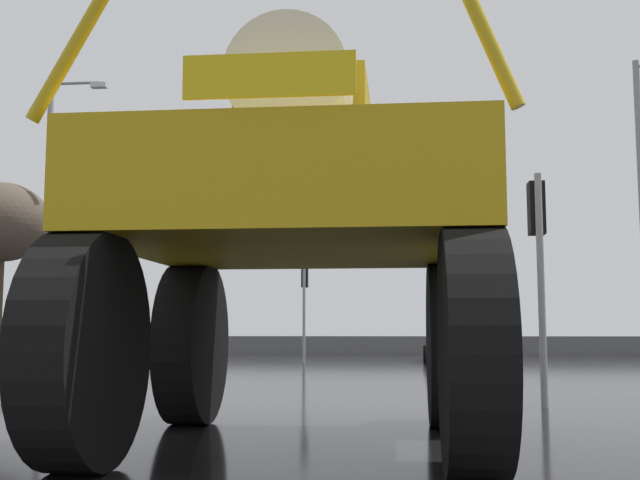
% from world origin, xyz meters
% --- Properties ---
extents(ground_plane, '(120.00, 120.00, 0.00)m').
position_xyz_m(ground_plane, '(0.00, 18.00, 0.00)').
color(ground_plane, black).
extents(oversize_sprayer, '(4.16, 5.44, 4.55)m').
position_xyz_m(oversize_sprayer, '(1.14, 7.42, 2.17)').
color(oversize_sprayer, black).
rests_on(oversize_sprayer, ground).
extents(sedan_ahead, '(1.89, 4.11, 1.52)m').
position_xyz_m(sedan_ahead, '(4.00, 29.30, 0.71)').
color(sedan_ahead, maroon).
rests_on(sedan_ahead, ground).
extents(traffic_signal_near_right, '(0.24, 0.54, 3.60)m').
position_xyz_m(traffic_signal_near_right, '(4.33, 11.95, 2.63)').
color(traffic_signal_near_right, gray).
rests_on(traffic_signal_near_right, ground).
extents(traffic_signal_far_left, '(0.24, 0.55, 3.73)m').
position_xyz_m(traffic_signal_far_left, '(-1.39, 29.16, 2.72)').
color(traffic_signal_far_left, gray).
rests_on(traffic_signal_far_left, ground).
extents(streetlight_far_left, '(1.92, 0.24, 9.18)m').
position_xyz_m(streetlight_far_left, '(-8.73, 23.14, 5.05)').
color(streetlight_far_left, gray).
rests_on(streetlight_far_left, ground).
extents(bare_tree_left, '(2.89, 2.89, 5.74)m').
position_xyz_m(bare_tree_left, '(-10.08, 22.68, 4.48)').
color(bare_tree_left, '#473828').
rests_on(bare_tree_left, ground).
extents(roadside_barrier, '(31.18, 0.24, 0.90)m').
position_xyz_m(roadside_barrier, '(0.00, 39.22, 0.45)').
color(roadside_barrier, '#59595B').
rests_on(roadside_barrier, ground).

